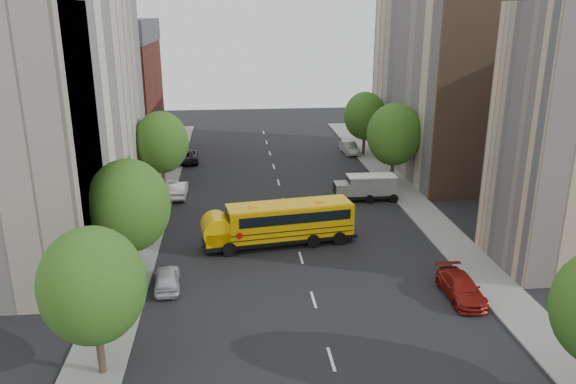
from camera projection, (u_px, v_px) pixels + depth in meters
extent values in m
plane|color=black|center=(298.00, 246.00, 40.99)|extent=(120.00, 120.00, 0.00)
cube|color=slate|center=(147.00, 226.00, 44.57)|extent=(3.00, 80.00, 0.12)
cube|color=slate|center=(427.00, 216.00, 46.83)|extent=(3.00, 80.00, 0.12)
cube|color=silver|center=(284.00, 202.00, 50.45)|extent=(0.15, 64.00, 0.01)
cube|color=beige|center=(49.00, 101.00, 41.80)|extent=(10.00, 26.00, 20.00)
cube|color=maroon|center=(111.00, 102.00, 63.69)|extent=(10.00, 15.00, 13.00)
cube|color=#BAAA91|center=(445.00, 84.00, 58.89)|extent=(10.00, 22.00, 18.00)
cube|color=brown|center=(492.00, 100.00, 48.48)|extent=(10.10, 0.30, 18.00)
cylinder|color=yellow|center=(510.00, 0.00, 64.80)|extent=(1.00, 1.00, 35.00)
cylinder|color=#38281C|center=(100.00, 349.00, 26.25)|extent=(0.36, 0.36, 2.70)
ellipsoid|color=#1C4813|center=(93.00, 286.00, 25.23)|extent=(4.80, 4.80, 5.52)
cylinder|color=#38281C|center=(134.00, 258.00, 35.68)|extent=(0.36, 0.36, 2.88)
ellipsoid|color=#1C4813|center=(129.00, 206.00, 34.59)|extent=(5.12, 5.12, 5.89)
cylinder|color=#38281C|center=(164.00, 178.00, 52.72)|extent=(0.36, 0.36, 2.81)
ellipsoid|color=#1C4813|center=(161.00, 142.00, 51.65)|extent=(4.99, 4.99, 5.74)
cylinder|color=#38281C|center=(392.00, 171.00, 54.85)|extent=(0.36, 0.36, 2.95)
ellipsoid|color=#1C4813|center=(394.00, 134.00, 53.74)|extent=(5.25, 5.25, 6.04)
cylinder|color=#38281C|center=(364.00, 144.00, 66.24)|extent=(0.36, 0.36, 2.74)
ellipsoid|color=#1C4813|center=(365.00, 116.00, 65.20)|extent=(4.86, 4.86, 5.59)
cube|color=black|center=(280.00, 237.00, 41.25)|extent=(11.45, 4.17, 0.30)
cube|color=#FFB605|center=(289.00, 220.00, 41.01)|extent=(9.27, 3.79, 2.30)
cube|color=#FFB605|center=(217.00, 235.00, 39.98)|extent=(2.12, 2.54, 1.00)
cube|color=black|center=(231.00, 218.00, 39.85)|extent=(0.83, 2.35, 1.20)
cube|color=#FFB605|center=(289.00, 205.00, 40.65)|extent=(9.24, 3.60, 0.14)
cube|color=black|center=(292.00, 213.00, 40.90)|extent=(8.49, 3.74, 0.75)
cube|color=black|center=(289.00, 230.00, 41.26)|extent=(9.28, 3.85, 0.06)
cube|color=black|center=(289.00, 225.00, 41.13)|extent=(9.28, 3.85, 0.06)
cube|color=#FFB605|center=(348.00, 214.00, 42.08)|extent=(0.52, 2.49, 2.30)
cube|color=#FFB605|center=(252.00, 206.00, 39.98)|extent=(0.68, 0.68, 0.10)
cube|color=#FFB605|center=(319.00, 201.00, 41.16)|extent=(0.68, 0.68, 0.10)
cylinder|color=#FFB605|center=(217.00, 229.00, 39.82)|extent=(2.41, 2.58, 2.10)
cylinder|color=red|center=(239.00, 236.00, 38.96)|extent=(0.50, 0.11, 0.50)
cylinder|color=black|center=(230.00, 250.00, 39.19)|extent=(1.03, 0.44, 1.00)
cylinder|color=black|center=(225.00, 236.00, 41.49)|extent=(1.03, 0.44, 1.00)
cylinder|color=black|center=(313.00, 241.00, 40.63)|extent=(1.03, 0.44, 1.00)
cylinder|color=black|center=(304.00, 229.00, 42.93)|extent=(1.03, 0.44, 1.00)
cylinder|color=black|center=(339.00, 238.00, 41.10)|extent=(1.03, 0.44, 1.00)
cylinder|color=black|center=(329.00, 226.00, 43.41)|extent=(1.03, 0.44, 1.00)
cube|color=black|center=(365.00, 195.00, 50.86)|extent=(5.43, 1.85, 0.27)
cube|color=white|center=(370.00, 185.00, 50.61)|extent=(4.17, 1.75, 1.62)
cube|color=white|center=(344.00, 189.00, 50.47)|extent=(1.28, 1.73, 1.08)
cube|color=silver|center=(371.00, 176.00, 50.34)|extent=(4.35, 1.84, 0.11)
cylinder|color=black|center=(345.00, 200.00, 49.85)|extent=(0.76, 0.23, 0.76)
cylinder|color=black|center=(342.00, 193.00, 51.56)|extent=(0.76, 0.23, 0.76)
cylinder|color=black|center=(369.00, 199.00, 50.05)|extent=(0.76, 0.23, 0.76)
cylinder|color=black|center=(365.00, 193.00, 51.76)|extent=(0.76, 0.23, 0.76)
cylinder|color=black|center=(391.00, 198.00, 50.23)|extent=(0.76, 0.23, 0.76)
cylinder|color=black|center=(386.00, 192.00, 51.93)|extent=(0.76, 0.23, 0.76)
imported|color=#BABAC1|center=(167.00, 278.00, 34.67)|extent=(1.84, 3.93, 1.30)
imported|color=silver|center=(178.00, 189.00, 51.63)|extent=(1.55, 4.36, 1.43)
imported|color=black|center=(187.00, 156.00, 63.56)|extent=(2.77, 5.34, 1.44)
imported|color=maroon|center=(461.00, 288.00, 33.47)|extent=(1.91, 4.67, 1.35)
imported|color=gray|center=(349.00, 148.00, 67.17)|extent=(1.89, 4.42, 1.42)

